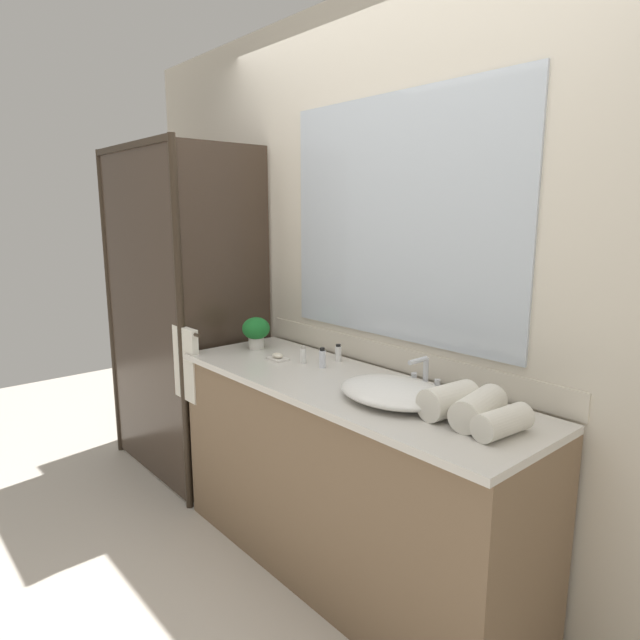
{
  "coord_description": "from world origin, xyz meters",
  "views": [
    {
      "loc": [
        1.64,
        -1.55,
        1.62
      ],
      "look_at": [
        -0.15,
        0.0,
        1.15
      ],
      "focal_mm": 30.75,
      "sensor_mm": 36.0,
      "label": 1
    }
  ],
  "objects_px": {
    "faucet": "(424,379)",
    "amenity_bottle_shampoo": "(322,358)",
    "rolled_towel_middle": "(479,408)",
    "rolled_towel_near_edge": "(502,422)",
    "potted_plant": "(256,330)",
    "sink_basin": "(393,391)",
    "amenity_bottle_body_wash": "(303,355)",
    "amenity_bottle_conditioner": "(338,353)",
    "soap_dish": "(278,357)",
    "rolled_towel_far_edge": "(449,401)"
  },
  "relations": [
    {
      "from": "amenity_bottle_shampoo",
      "to": "rolled_towel_middle",
      "type": "relative_size",
      "value": 0.39
    },
    {
      "from": "amenity_bottle_body_wash",
      "to": "rolled_towel_middle",
      "type": "relative_size",
      "value": 0.35
    },
    {
      "from": "amenity_bottle_shampoo",
      "to": "rolled_towel_far_edge",
      "type": "bearing_deg",
      "value": -5.23
    },
    {
      "from": "faucet",
      "to": "amenity_bottle_body_wash",
      "type": "bearing_deg",
      "value": -169.6
    },
    {
      "from": "amenity_bottle_conditioner",
      "to": "amenity_bottle_body_wash",
      "type": "bearing_deg",
      "value": -119.81
    },
    {
      "from": "potted_plant",
      "to": "amenity_bottle_conditioner",
      "type": "bearing_deg",
      "value": 18.79
    },
    {
      "from": "soap_dish",
      "to": "amenity_bottle_body_wash",
      "type": "xyz_separation_m",
      "value": [
        0.12,
        0.06,
        0.03
      ]
    },
    {
      "from": "rolled_towel_middle",
      "to": "faucet",
      "type": "bearing_deg",
      "value": 157.03
    },
    {
      "from": "amenity_bottle_shampoo",
      "to": "soap_dish",
      "type": "bearing_deg",
      "value": -162.3
    },
    {
      "from": "sink_basin",
      "to": "rolled_towel_near_edge",
      "type": "xyz_separation_m",
      "value": [
        0.46,
        0.01,
        0.01
      ]
    },
    {
      "from": "rolled_towel_middle",
      "to": "rolled_towel_far_edge",
      "type": "height_order",
      "value": "rolled_towel_far_edge"
    },
    {
      "from": "sink_basin",
      "to": "amenity_bottle_body_wash",
      "type": "height_order",
      "value": "amenity_bottle_body_wash"
    },
    {
      "from": "rolled_towel_near_edge",
      "to": "rolled_towel_far_edge",
      "type": "xyz_separation_m",
      "value": [
        -0.22,
        0.01,
        0.01
      ]
    },
    {
      "from": "potted_plant",
      "to": "rolled_towel_far_edge",
      "type": "bearing_deg",
      "value": -1.87
    },
    {
      "from": "faucet",
      "to": "potted_plant",
      "type": "bearing_deg",
      "value": -172.95
    },
    {
      "from": "faucet",
      "to": "rolled_towel_middle",
      "type": "relative_size",
      "value": 0.69
    },
    {
      "from": "soap_dish",
      "to": "amenity_bottle_conditioner",
      "type": "height_order",
      "value": "amenity_bottle_conditioner"
    },
    {
      "from": "potted_plant",
      "to": "soap_dish",
      "type": "relative_size",
      "value": 1.71
    },
    {
      "from": "soap_dish",
      "to": "rolled_towel_far_edge",
      "type": "distance_m",
      "value": 1.01
    },
    {
      "from": "amenity_bottle_conditioner",
      "to": "soap_dish",
      "type": "bearing_deg",
      "value": -135.24
    },
    {
      "from": "rolled_towel_near_edge",
      "to": "amenity_bottle_body_wash",
      "type": "bearing_deg",
      "value": 176.68
    },
    {
      "from": "faucet",
      "to": "amenity_bottle_shampoo",
      "type": "height_order",
      "value": "faucet"
    },
    {
      "from": "sink_basin",
      "to": "amenity_bottle_conditioner",
      "type": "height_order",
      "value": "amenity_bottle_conditioner"
    },
    {
      "from": "amenity_bottle_conditioner",
      "to": "amenity_bottle_body_wash",
      "type": "distance_m",
      "value": 0.17
    },
    {
      "from": "amenity_bottle_body_wash",
      "to": "amenity_bottle_shampoo",
      "type": "height_order",
      "value": "amenity_bottle_shampoo"
    },
    {
      "from": "amenity_bottle_body_wash",
      "to": "rolled_towel_middle",
      "type": "xyz_separation_m",
      "value": [
        1.0,
        -0.03,
        0.02
      ]
    },
    {
      "from": "rolled_towel_middle",
      "to": "rolled_towel_far_edge",
      "type": "distance_m",
      "value": 0.11
    },
    {
      "from": "soap_dish",
      "to": "rolled_towel_middle",
      "type": "bearing_deg",
      "value": 1.35
    },
    {
      "from": "soap_dish",
      "to": "rolled_towel_far_edge",
      "type": "relative_size",
      "value": 0.47
    },
    {
      "from": "amenity_bottle_conditioner",
      "to": "rolled_towel_far_edge",
      "type": "height_order",
      "value": "rolled_towel_far_edge"
    },
    {
      "from": "potted_plant",
      "to": "soap_dish",
      "type": "distance_m",
      "value": 0.28
    },
    {
      "from": "amenity_bottle_shampoo",
      "to": "rolled_towel_near_edge",
      "type": "bearing_deg",
      "value": -4.85
    },
    {
      "from": "potted_plant",
      "to": "amenity_bottle_body_wash",
      "type": "distance_m",
      "value": 0.39
    },
    {
      "from": "rolled_towel_middle",
      "to": "rolled_towel_near_edge",
      "type": "bearing_deg",
      "value": -16.34
    },
    {
      "from": "soap_dish",
      "to": "amenity_bottle_shampoo",
      "type": "xyz_separation_m",
      "value": [
        0.24,
        0.08,
        0.03
      ]
    },
    {
      "from": "potted_plant",
      "to": "sink_basin",
      "type": "bearing_deg",
      "value": -3.58
    },
    {
      "from": "sink_basin",
      "to": "amenity_bottle_body_wash",
      "type": "xyz_separation_m",
      "value": [
        -0.64,
        0.07,
        0.0
      ]
    },
    {
      "from": "sink_basin",
      "to": "rolled_towel_near_edge",
      "type": "height_order",
      "value": "rolled_towel_near_edge"
    },
    {
      "from": "potted_plant",
      "to": "soap_dish",
      "type": "height_order",
      "value": "potted_plant"
    },
    {
      "from": "sink_basin",
      "to": "potted_plant",
      "type": "relative_size",
      "value": 2.67
    },
    {
      "from": "soap_dish",
      "to": "rolled_towel_near_edge",
      "type": "relative_size",
      "value": 0.47
    },
    {
      "from": "faucet",
      "to": "amenity_bottle_body_wash",
      "type": "distance_m",
      "value": 0.65
    },
    {
      "from": "potted_plant",
      "to": "amenity_bottle_conditioner",
      "type": "height_order",
      "value": "potted_plant"
    },
    {
      "from": "amenity_bottle_conditioner",
      "to": "rolled_towel_near_edge",
      "type": "relative_size",
      "value": 0.4
    },
    {
      "from": "amenity_bottle_shampoo",
      "to": "amenity_bottle_body_wash",
      "type": "bearing_deg",
      "value": -170.64
    },
    {
      "from": "sink_basin",
      "to": "rolled_towel_far_edge",
      "type": "xyz_separation_m",
      "value": [
        0.24,
        0.02,
        0.02
      ]
    },
    {
      "from": "faucet",
      "to": "rolled_towel_near_edge",
      "type": "height_order",
      "value": "faucet"
    },
    {
      "from": "soap_dish",
      "to": "faucet",
      "type": "bearing_deg",
      "value": 12.93
    },
    {
      "from": "faucet",
      "to": "rolled_towel_middle",
      "type": "distance_m",
      "value": 0.38
    },
    {
      "from": "sink_basin",
      "to": "soap_dish",
      "type": "bearing_deg",
      "value": 178.86
    }
  ]
}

